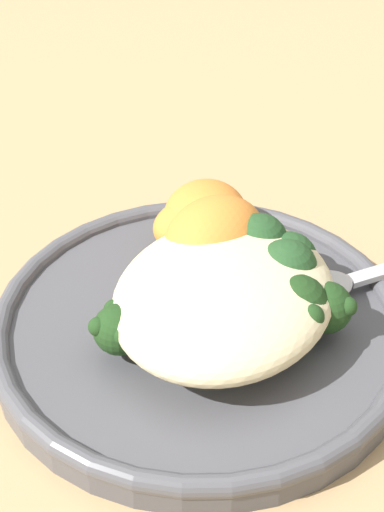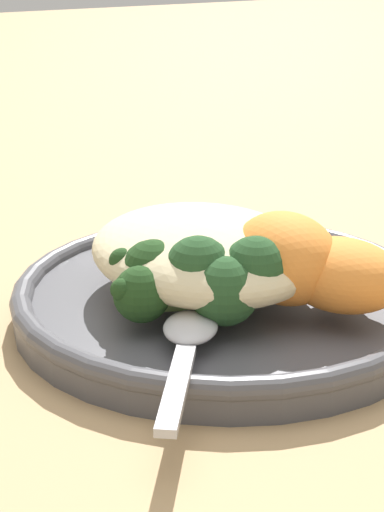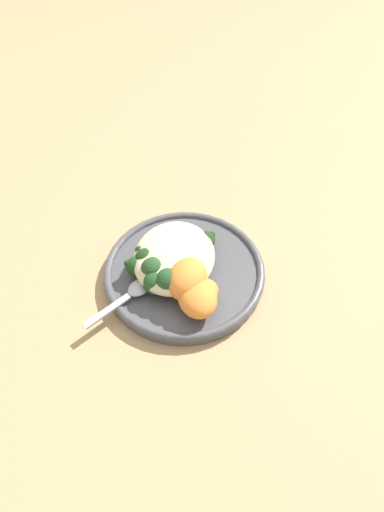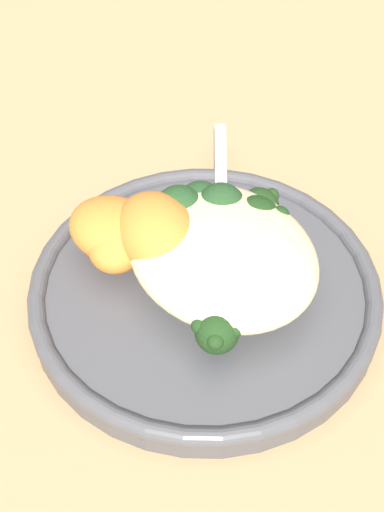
% 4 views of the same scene
% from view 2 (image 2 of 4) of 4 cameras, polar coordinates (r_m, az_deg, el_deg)
% --- Properties ---
extents(ground_plane, '(4.00, 4.00, 0.00)m').
position_cam_2_polar(ground_plane, '(0.48, 0.75, -4.41)').
color(ground_plane, tan).
extents(plate, '(0.24, 0.24, 0.02)m').
position_cam_2_polar(plate, '(0.48, 2.07, -2.70)').
color(plate, '#4C4C51').
rests_on(plate, ground_plane).
extents(quinoa_mound, '(0.14, 0.12, 0.04)m').
position_cam_2_polar(quinoa_mound, '(0.46, 1.33, 0.17)').
color(quinoa_mound, beige).
rests_on(quinoa_mound, plate).
extents(broccoli_stalk_0, '(0.09, 0.05, 0.03)m').
position_cam_2_polar(broccoli_stalk_0, '(0.50, 2.52, 1.02)').
color(broccoli_stalk_0, '#8EB25B').
rests_on(broccoli_stalk_0, plate).
extents(broccoli_stalk_1, '(0.09, 0.04, 0.03)m').
position_cam_2_polar(broccoli_stalk_1, '(0.50, 2.16, 0.86)').
color(broccoli_stalk_1, '#8EB25B').
rests_on(broccoli_stalk_1, plate).
extents(broccoli_stalk_2, '(0.09, 0.06, 0.03)m').
position_cam_2_polar(broccoli_stalk_2, '(0.47, 0.12, -0.11)').
color(broccoli_stalk_2, '#8EB25B').
rests_on(broccoli_stalk_2, plate).
extents(broccoli_stalk_3, '(0.06, 0.07, 0.03)m').
position_cam_2_polar(broccoli_stalk_3, '(0.46, 0.09, -0.91)').
color(broccoli_stalk_3, '#8EB25B').
rests_on(broccoli_stalk_3, plate).
extents(broccoli_stalk_4, '(0.04, 0.08, 0.04)m').
position_cam_2_polar(broccoli_stalk_4, '(0.44, -1.83, -1.30)').
color(broccoli_stalk_4, '#8EB25B').
rests_on(broccoli_stalk_4, plate).
extents(broccoli_stalk_5, '(0.03, 0.09, 0.03)m').
position_cam_2_polar(broccoli_stalk_5, '(0.43, -1.21, -2.36)').
color(broccoli_stalk_5, '#8EB25B').
rests_on(broccoli_stalk_5, plate).
extents(sweet_potato_chunk_0, '(0.06, 0.06, 0.03)m').
position_cam_2_polar(sweet_potato_chunk_0, '(0.45, 9.48, -1.09)').
color(sweet_potato_chunk_0, orange).
rests_on(sweet_potato_chunk_0, plate).
extents(sweet_potato_chunk_1, '(0.08, 0.07, 0.04)m').
position_cam_2_polar(sweet_potato_chunk_1, '(0.44, 9.93, -1.23)').
color(sweet_potato_chunk_1, orange).
rests_on(sweet_potato_chunk_1, plate).
extents(sweet_potato_chunk_2, '(0.08, 0.07, 0.05)m').
position_cam_2_polar(sweet_potato_chunk_2, '(0.44, 6.21, -0.12)').
color(sweet_potato_chunk_2, orange).
rests_on(sweet_potato_chunk_2, plate).
extents(kale_tuft, '(0.06, 0.06, 0.04)m').
position_cam_2_polar(kale_tuft, '(0.43, 2.23, -1.27)').
color(kale_tuft, '#234723').
rests_on(kale_tuft, plate).
extents(spoon, '(0.09, 0.08, 0.01)m').
position_cam_2_polar(spoon, '(0.40, -0.29, -5.61)').
color(spoon, '#B7B7BC').
rests_on(spoon, plate).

